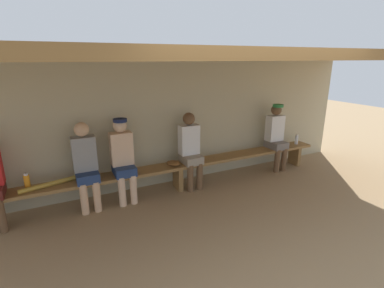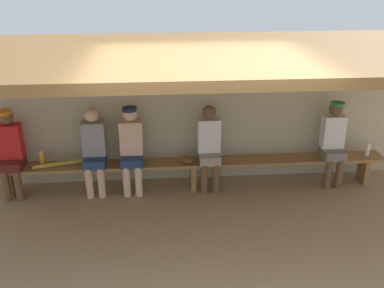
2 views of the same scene
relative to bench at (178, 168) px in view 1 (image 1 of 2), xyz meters
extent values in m
plane|color=#9E7F59|center=(0.00, -1.55, -0.39)|extent=(24.00, 24.00, 0.00)
cube|color=#B7AD8C|center=(0.00, 0.45, 0.71)|extent=(8.00, 0.20, 2.20)
cube|color=brown|center=(0.00, -0.85, 1.87)|extent=(8.00, 2.80, 0.12)
cube|color=olive|center=(0.00, 0.00, 0.05)|extent=(6.00, 0.36, 0.05)
cube|color=olive|center=(0.00, 0.00, -0.18)|extent=(0.08, 0.29, 0.41)
cube|color=olive|center=(2.75, 0.00, -0.18)|extent=(0.08, 0.29, 0.41)
cube|color=navy|center=(-1.48, -0.02, 0.14)|extent=(0.32, 0.40, 0.14)
cylinder|color=#DBAD84|center=(-1.57, -0.18, -0.15)|extent=(0.11, 0.11, 0.48)
cylinder|color=#DBAD84|center=(-1.39, -0.18, -0.15)|extent=(0.11, 0.11, 0.48)
cube|color=gray|center=(-1.48, 0.06, 0.47)|extent=(0.34, 0.20, 0.52)
sphere|color=#DBAD84|center=(-1.48, 0.06, 0.84)|extent=(0.21, 0.21, 0.21)
cube|color=navy|center=(-0.93, -0.02, 0.14)|extent=(0.32, 0.40, 0.14)
cylinder|color=beige|center=(-1.02, -0.18, -0.15)|extent=(0.11, 0.11, 0.48)
cylinder|color=beige|center=(-0.84, -0.18, -0.15)|extent=(0.11, 0.11, 0.48)
cube|color=beige|center=(-0.93, 0.06, 0.47)|extent=(0.34, 0.20, 0.52)
sphere|color=beige|center=(-0.93, 0.06, 0.84)|extent=(0.21, 0.21, 0.21)
cylinder|color=#19234C|center=(-0.93, 0.02, 0.93)|extent=(0.21, 0.21, 0.05)
cube|color=gray|center=(0.25, -0.02, 0.14)|extent=(0.32, 0.40, 0.14)
cylinder|color=brown|center=(0.16, -0.18, -0.15)|extent=(0.11, 0.11, 0.48)
cylinder|color=brown|center=(0.34, -0.18, -0.15)|extent=(0.11, 0.11, 0.48)
cube|color=white|center=(0.25, 0.06, 0.47)|extent=(0.34, 0.20, 0.52)
sphere|color=brown|center=(0.25, 0.06, 0.84)|extent=(0.21, 0.21, 0.21)
cube|color=slate|center=(2.18, -0.02, 0.14)|extent=(0.32, 0.40, 0.14)
cylinder|color=brown|center=(2.09, -0.18, -0.15)|extent=(0.11, 0.11, 0.48)
cylinder|color=brown|center=(2.27, -0.18, -0.15)|extent=(0.11, 0.11, 0.48)
cube|color=white|center=(2.18, 0.06, 0.47)|extent=(0.34, 0.20, 0.52)
sphere|color=brown|center=(2.18, 0.06, 0.84)|extent=(0.21, 0.21, 0.21)
cylinder|color=#2D8442|center=(2.18, 0.02, 0.93)|extent=(0.21, 0.21, 0.05)
cylinder|color=brown|center=(-2.61, -0.18, -0.15)|extent=(0.11, 0.11, 0.48)
cylinder|color=silver|center=(2.76, 0.00, 0.17)|extent=(0.07, 0.07, 0.19)
cylinder|color=white|center=(2.76, 0.00, 0.27)|extent=(0.05, 0.05, 0.02)
cylinder|color=orange|center=(-2.27, 0.04, 0.18)|extent=(0.08, 0.08, 0.21)
cylinder|color=white|center=(-2.27, 0.04, 0.29)|extent=(0.05, 0.05, 0.02)
ellipsoid|color=brown|center=(-0.09, -0.03, 0.12)|extent=(0.29, 0.29, 0.09)
cylinder|color=#B28C33|center=(-1.99, 0.00, 0.11)|extent=(0.81, 0.27, 0.07)
camera|label=1|loc=(-1.83, -4.27, 1.84)|focal=26.80mm
camera|label=2|loc=(-0.50, -6.03, 2.94)|focal=40.71mm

